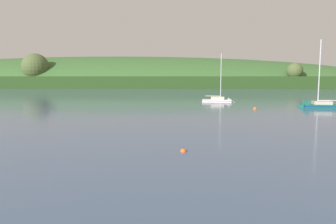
% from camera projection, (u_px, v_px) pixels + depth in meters
% --- Properties ---
extents(far_shoreline_hill, '(484.13, 132.28, 37.55)m').
position_uv_depth(far_shoreline_hill, '(122.00, 84.00, 211.63)').
color(far_shoreline_hill, '#27431B').
rests_on(far_shoreline_hill, ground).
extents(sailboat_midwater_white, '(8.87, 4.25, 14.65)m').
position_uv_depth(sailboat_midwater_white, '(316.00, 106.00, 63.06)').
color(sailboat_midwater_white, '#0F564C').
rests_on(sailboat_midwater_white, ground).
extents(sailboat_outer_reach, '(8.14, 4.06, 12.87)m').
position_uv_depth(sailboat_outer_reach, '(221.00, 102.00, 76.72)').
color(sailboat_outer_reach, white).
rests_on(sailboat_outer_reach, ground).
extents(mooring_buoy_off_fishing_boat, '(0.72, 0.72, 0.80)m').
position_uv_depth(mooring_buoy_off_fishing_boat, '(255.00, 109.00, 60.91)').
color(mooring_buoy_off_fishing_boat, '#EA5B19').
rests_on(mooring_buoy_off_fishing_boat, ground).
extents(mooring_buoy_far_upstream, '(0.53, 0.53, 0.61)m').
position_uv_depth(mooring_buoy_far_upstream, '(183.00, 152.00, 26.68)').
color(mooring_buoy_far_upstream, '#EA5B19').
rests_on(mooring_buoy_far_upstream, ground).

